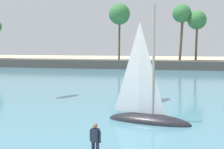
# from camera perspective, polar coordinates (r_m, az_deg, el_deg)

# --- Properties ---
(sea) EXTENTS (220.00, 92.83, 0.06)m
(sea) POSITION_cam_1_polar(r_m,az_deg,el_deg) (59.84, 8.56, 0.51)
(sea) COLOR teal
(sea) RESTS_ON ground
(palm_headland) EXTENTS (114.95, 6.21, 13.21)m
(palm_headland) POSITION_cam_1_polar(r_m,az_deg,el_deg) (66.15, 7.81, 3.51)
(palm_headland) COLOR #514C47
(palm_headland) RESTS_ON ground
(person_at_waterline) EXTENTS (0.53, 0.29, 1.67)m
(person_at_waterline) POSITION_cam_1_polar(r_m,az_deg,el_deg) (14.15, -2.96, -11.58)
(person_at_waterline) COLOR #141E33
(person_at_waterline) RESTS_ON ground
(sailboat_near_shore) EXTENTS (5.74, 2.87, 7.98)m
(sailboat_near_shore) POSITION_cam_1_polar(r_m,az_deg,el_deg) (20.98, 6.17, -6.33)
(sailboat_near_shore) COLOR black
(sailboat_near_shore) RESTS_ON sea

